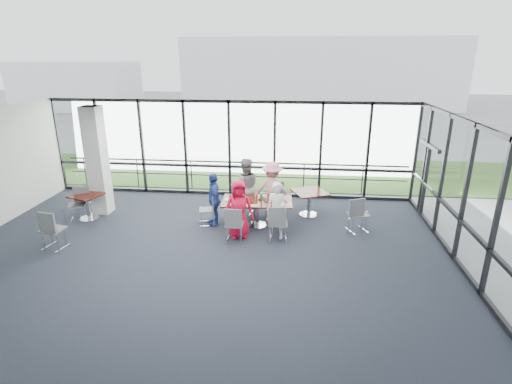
# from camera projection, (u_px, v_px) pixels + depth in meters

# --- Properties ---
(floor) EXTENTS (12.00, 10.00, 0.02)m
(floor) POSITION_uv_depth(u_px,v_px,m) (194.00, 267.00, 9.06)
(floor) COLOR #222733
(floor) RESTS_ON ground
(ceiling) EXTENTS (12.00, 10.00, 0.04)m
(ceiling) POSITION_uv_depth(u_px,v_px,m) (186.00, 126.00, 8.02)
(ceiling) COLOR white
(ceiling) RESTS_ON ground
(wall_front) EXTENTS (12.00, 0.10, 3.20)m
(wall_front) POSITION_uv_depth(u_px,v_px,m) (56.00, 379.00, 3.83)
(wall_front) COLOR silver
(wall_front) RESTS_ON ground
(curtain_wall_back) EXTENTS (12.00, 0.10, 3.20)m
(curtain_wall_back) POSITION_uv_depth(u_px,v_px,m) (229.00, 149.00, 13.24)
(curtain_wall_back) COLOR white
(curtain_wall_back) RESTS_ON ground
(curtain_wall_right) EXTENTS (0.10, 10.00, 3.20)m
(curtain_wall_right) POSITION_uv_depth(u_px,v_px,m) (485.00, 212.00, 7.94)
(curtain_wall_right) COLOR white
(curtain_wall_right) RESTS_ON ground
(exit_door) EXTENTS (0.12, 1.60, 2.10)m
(exit_door) POSITION_uv_depth(u_px,v_px,m) (425.00, 182.00, 11.65)
(exit_door) COLOR black
(exit_door) RESTS_ON ground
(structural_column) EXTENTS (0.50, 0.50, 3.20)m
(structural_column) POSITION_uv_depth(u_px,v_px,m) (97.00, 161.00, 11.71)
(structural_column) COLOR silver
(structural_column) RESTS_ON ground
(apron) EXTENTS (80.00, 70.00, 0.02)m
(apron) POSITION_uv_depth(u_px,v_px,m) (248.00, 159.00, 18.47)
(apron) COLOR slate
(apron) RESTS_ON ground
(grass_strip) EXTENTS (80.00, 5.00, 0.01)m
(grass_strip) POSITION_uv_depth(u_px,v_px,m) (242.00, 170.00, 16.58)
(grass_strip) COLOR #2E5623
(grass_strip) RESTS_ON ground
(hangar_main) EXTENTS (24.00, 10.00, 6.00)m
(hangar_main) POSITION_uv_depth(u_px,v_px,m) (318.00, 72.00, 37.78)
(hangar_main) COLOR white
(hangar_main) RESTS_ON ground
(hangar_aux) EXTENTS (10.00, 6.00, 4.00)m
(hangar_aux) POSITION_uv_depth(u_px,v_px,m) (77.00, 84.00, 36.52)
(hangar_aux) COLOR white
(hangar_aux) RESTS_ON ground
(guard_rail) EXTENTS (12.00, 0.06, 0.06)m
(guard_rail) POSITION_uv_depth(u_px,v_px,m) (233.00, 176.00, 14.16)
(guard_rail) COLOR #2D2D33
(guard_rail) RESTS_ON ground
(main_table) EXTENTS (1.98, 1.16, 0.75)m
(main_table) POSITION_uv_depth(u_px,v_px,m) (257.00, 205.00, 11.05)
(main_table) COLOR black
(main_table) RESTS_ON ground
(side_table_left) EXTENTS (0.98, 0.98, 0.75)m
(side_table_left) POSITION_uv_depth(u_px,v_px,m) (87.00, 199.00, 11.52)
(side_table_left) COLOR black
(side_table_left) RESTS_ON ground
(side_table_right) EXTENTS (1.20, 1.20, 0.75)m
(side_table_right) POSITION_uv_depth(u_px,v_px,m) (310.00, 195.00, 11.78)
(side_table_right) COLOR black
(side_table_right) RESTS_ON ground
(diner_near_left) EXTENTS (0.87, 0.69, 1.55)m
(diner_near_left) POSITION_uv_depth(u_px,v_px,m) (239.00, 209.00, 10.32)
(diner_near_left) COLOR red
(diner_near_left) RESTS_ON ground
(diner_near_right) EXTENTS (0.59, 0.45, 1.50)m
(diner_near_right) POSITION_uv_depth(u_px,v_px,m) (277.00, 211.00, 10.28)
(diner_near_right) COLOR white
(diner_near_right) RESTS_ON ground
(diner_far_left) EXTENTS (0.94, 0.70, 1.74)m
(diner_far_left) POSITION_uv_depth(u_px,v_px,m) (245.00, 187.00, 11.72)
(diner_far_left) COLOR slate
(diner_far_left) RESTS_ON ground
(diner_far_right) EXTENTS (1.08, 0.58, 1.64)m
(diner_far_right) POSITION_uv_depth(u_px,v_px,m) (272.00, 189.00, 11.72)
(diner_far_right) COLOR pink
(diner_far_right) RESTS_ON ground
(diner_end) EXTENTS (0.70, 0.98, 1.50)m
(diner_end) POSITION_uv_depth(u_px,v_px,m) (214.00, 199.00, 11.11)
(diner_end) COLOR #274191
(diner_end) RESTS_ON ground
(chair_main_nl) EXTENTS (0.46, 0.46, 0.92)m
(chair_main_nl) POSITION_uv_depth(u_px,v_px,m) (235.00, 224.00, 10.19)
(chair_main_nl) COLOR slate
(chair_main_nl) RESTS_ON ground
(chair_main_nr) EXTENTS (0.50, 0.50, 0.96)m
(chair_main_nr) POSITION_uv_depth(u_px,v_px,m) (278.00, 223.00, 10.21)
(chair_main_nr) COLOR slate
(chair_main_nr) RESTS_ON ground
(chair_main_fl) EXTENTS (0.46, 0.46, 0.83)m
(chair_main_fl) POSITION_uv_depth(u_px,v_px,m) (245.00, 200.00, 12.02)
(chair_main_fl) COLOR slate
(chair_main_fl) RESTS_ON ground
(chair_main_fr) EXTENTS (0.55, 0.55, 0.90)m
(chair_main_fr) POSITION_uv_depth(u_px,v_px,m) (275.00, 199.00, 12.01)
(chair_main_fr) COLOR slate
(chair_main_fr) RESTS_ON ground
(chair_main_end) EXTENTS (0.52, 0.52, 0.86)m
(chair_main_end) POSITION_uv_depth(u_px,v_px,m) (207.00, 210.00, 11.21)
(chair_main_end) COLOR slate
(chair_main_end) RESTS_ON ground
(chair_spare_la) EXTENTS (0.57, 0.57, 1.00)m
(chair_spare_la) POSITION_uv_depth(u_px,v_px,m) (53.00, 229.00, 9.78)
(chair_spare_la) COLOR slate
(chair_spare_la) RESTS_ON ground
(chair_spare_lb) EXTENTS (0.60, 0.60, 0.94)m
(chair_spare_lb) POSITION_uv_depth(u_px,v_px,m) (77.00, 205.00, 11.48)
(chair_spare_lb) COLOR slate
(chair_spare_lb) RESTS_ON ground
(chair_spare_r) EXTENTS (0.63, 0.63, 0.97)m
(chair_spare_r) POSITION_uv_depth(u_px,v_px,m) (358.00, 215.00, 10.73)
(chair_spare_r) COLOR slate
(chair_spare_r) RESTS_ON ground
(plate_nl) EXTENTS (0.28, 0.28, 0.01)m
(plate_nl) POSITION_uv_depth(u_px,v_px,m) (235.00, 204.00, 10.71)
(plate_nl) COLOR white
(plate_nl) RESTS_ON main_table
(plate_nr) EXTENTS (0.26, 0.26, 0.01)m
(plate_nr) POSITION_uv_depth(u_px,v_px,m) (276.00, 205.00, 10.66)
(plate_nr) COLOR white
(plate_nr) RESTS_ON main_table
(plate_fl) EXTENTS (0.25, 0.25, 0.01)m
(plate_fl) POSITION_uv_depth(u_px,v_px,m) (241.00, 196.00, 11.31)
(plate_fl) COLOR white
(plate_fl) RESTS_ON main_table
(plate_fr) EXTENTS (0.26, 0.26, 0.01)m
(plate_fr) POSITION_uv_depth(u_px,v_px,m) (274.00, 197.00, 11.27)
(plate_fr) COLOR white
(plate_fr) RESTS_ON main_table
(plate_end) EXTENTS (0.27, 0.27, 0.01)m
(plate_end) POSITION_uv_depth(u_px,v_px,m) (229.00, 200.00, 11.06)
(plate_end) COLOR white
(plate_end) RESTS_ON main_table
(tumbler_a) EXTENTS (0.07, 0.07, 0.13)m
(tumbler_a) POSITION_uv_depth(u_px,v_px,m) (248.00, 201.00, 10.81)
(tumbler_a) COLOR white
(tumbler_a) RESTS_ON main_table
(tumbler_b) EXTENTS (0.08, 0.08, 0.15)m
(tumbler_b) POSITION_uv_depth(u_px,v_px,m) (266.00, 200.00, 10.83)
(tumbler_b) COLOR white
(tumbler_b) RESTS_ON main_table
(tumbler_c) EXTENTS (0.06, 0.06, 0.13)m
(tumbler_c) POSITION_uv_depth(u_px,v_px,m) (261.00, 195.00, 11.23)
(tumbler_c) COLOR white
(tumbler_c) RESTS_ON main_table
(tumbler_d) EXTENTS (0.07, 0.07, 0.14)m
(tumbler_d) POSITION_uv_depth(u_px,v_px,m) (231.00, 199.00, 10.90)
(tumbler_d) COLOR white
(tumbler_d) RESTS_ON main_table
(menu_a) EXTENTS (0.35, 0.28, 0.00)m
(menu_a) POSITION_uv_depth(u_px,v_px,m) (252.00, 206.00, 10.62)
(menu_a) COLOR beige
(menu_a) RESTS_ON main_table
(menu_b) EXTENTS (0.33, 0.24, 0.00)m
(menu_b) POSITION_uv_depth(u_px,v_px,m) (286.00, 204.00, 10.71)
(menu_b) COLOR beige
(menu_b) RESTS_ON main_table
(menu_c) EXTENTS (0.31, 0.24, 0.00)m
(menu_c) POSITION_uv_depth(u_px,v_px,m) (262.00, 195.00, 11.40)
(menu_c) COLOR beige
(menu_c) RESTS_ON main_table
(condiment_caddy) EXTENTS (0.10, 0.07, 0.04)m
(condiment_caddy) POSITION_uv_depth(u_px,v_px,m) (260.00, 199.00, 11.04)
(condiment_caddy) COLOR black
(condiment_caddy) RESTS_ON main_table
(ketchup_bottle) EXTENTS (0.06, 0.06, 0.18)m
(ketchup_bottle) POSITION_uv_depth(u_px,v_px,m) (257.00, 197.00, 11.00)
(ketchup_bottle) COLOR #B02B1C
(ketchup_bottle) RESTS_ON main_table
(green_bottle) EXTENTS (0.05, 0.05, 0.20)m
(green_bottle) POSITION_uv_depth(u_px,v_px,m) (261.00, 197.00, 10.99)
(green_bottle) COLOR #17751F
(green_bottle) RESTS_ON main_table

